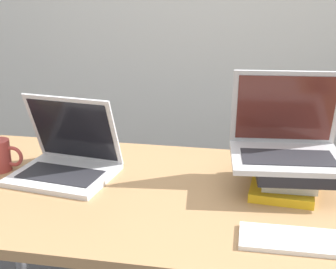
# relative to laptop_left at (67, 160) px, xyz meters

# --- Properties ---
(desk) EXTENTS (1.80, 0.77, 0.70)m
(desk) POSITION_rel_laptop_left_xyz_m (0.48, -0.06, -0.11)
(desk) COLOR #9E754C
(desk) RESTS_ON ground_plane
(laptop_left) EXTENTS (0.34, 0.30, 0.26)m
(laptop_left) POSITION_rel_laptop_left_xyz_m (0.00, 0.00, 0.00)
(laptop_left) COLOR silver
(laptop_left) RESTS_ON desk
(book_stack) EXTENTS (0.24, 0.29, 0.09)m
(book_stack) POSITION_rel_laptop_left_xyz_m (0.70, 0.02, -0.00)
(book_stack) COLOR gold
(book_stack) RESTS_ON desk
(laptop_on_books) EXTENTS (0.35, 0.28, 0.26)m
(laptop_on_books) POSITION_rel_laptop_left_xyz_m (0.69, 0.04, 0.10)
(laptop_on_books) COLOR #B2B2B7
(laptop_on_books) RESTS_ON book_stack
(wireless_keyboard) EXTENTS (0.27, 0.12, 0.01)m
(wireless_keyboard) POSITION_rel_laptop_left_xyz_m (0.70, -0.29, -0.04)
(wireless_keyboard) COLOR white
(wireless_keyboard) RESTS_ON desk
(mug) EXTENTS (0.12, 0.08, 0.11)m
(mug) POSITION_rel_laptop_left_xyz_m (-0.23, -0.01, 0.00)
(mug) COLOR #9E3833
(mug) RESTS_ON desk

